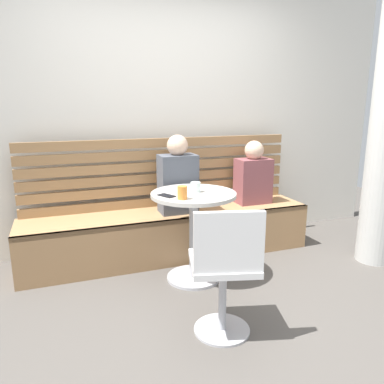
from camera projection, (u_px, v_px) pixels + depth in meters
The scene contains 11 objects.
ground at pixel (223, 323), 2.46m from camera, with size 8.00×8.00×0.00m, color #514C47.
back_wall at pixel (156, 101), 3.62m from camera, with size 5.20×0.10×2.90m, color white.
booth_bench at pixel (171, 234), 3.51m from camera, with size 2.70×0.52×0.44m.
booth_backrest at pixel (163, 172), 3.60m from camera, with size 2.65×0.04×0.67m.
cafe_table at pixel (193, 219), 2.97m from camera, with size 0.68×0.68×0.74m.
white_chair at pixel (225, 268), 2.21m from camera, with size 0.49×0.49×0.85m.
person_adult at pixel (178, 178), 3.38m from camera, with size 0.34×0.22×0.72m.
person_child_left at pixel (253, 176), 3.72m from camera, with size 0.34×0.22×0.63m.
cup_glass_short at pixel (196, 187), 2.93m from camera, with size 0.08×0.08×0.08m, color silver.
cup_tumbler_orange at pixel (182, 193), 2.71m from camera, with size 0.07×0.07×0.10m, color orange.
phone_on_table at pixel (167, 196), 2.81m from camera, with size 0.07×0.14×0.01m, color black.
Camera 1 is at (-0.95, -1.99, 1.42)m, focal length 34.53 mm.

